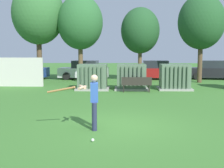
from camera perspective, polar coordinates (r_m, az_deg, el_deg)
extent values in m
plane|color=#3D752D|center=(9.89, 0.97, -8.11)|extent=(96.00, 96.00, 0.00)
cube|color=beige|center=(21.60, -19.38, 2.20)|extent=(4.80, 0.12, 2.00)
cube|color=#9E9B93|center=(18.88, -3.75, -0.89)|extent=(2.10, 1.70, 0.12)
cube|color=#567056|center=(18.79, -3.77, 1.56)|extent=(1.80, 1.40, 1.50)
cube|color=#495F49|center=(18.12, -6.01, 1.35)|extent=(0.06, 0.12, 1.27)
cube|color=#495F49|center=(18.08, -5.21, 1.35)|extent=(0.06, 0.12, 1.27)
cube|color=#495F49|center=(18.05, -4.41, 1.35)|extent=(0.06, 0.12, 1.27)
cube|color=#495F49|center=(18.03, -3.61, 1.35)|extent=(0.06, 0.12, 1.27)
cube|color=#495F49|center=(18.00, -2.80, 1.35)|extent=(0.06, 0.12, 1.27)
cube|color=#495F49|center=(17.98, -1.99, 1.35)|extent=(0.06, 0.12, 1.27)
cube|color=#9E9B93|center=(18.87, 3.73, -0.89)|extent=(2.10, 1.70, 0.12)
cube|color=#567056|center=(18.78, 3.75, 1.56)|extent=(1.80, 1.40, 1.50)
cube|color=#495F49|center=(18.02, 1.80, 1.36)|extent=(0.06, 0.12, 1.27)
cube|color=#495F49|center=(18.02, 2.61, 1.35)|extent=(0.06, 0.12, 1.27)
cube|color=#495F49|center=(18.02, 3.42, 1.35)|extent=(0.06, 0.12, 1.27)
cube|color=#495F49|center=(18.03, 4.23, 1.35)|extent=(0.06, 0.12, 1.27)
cube|color=#495F49|center=(18.04, 5.04, 1.34)|extent=(0.06, 0.12, 1.27)
cube|color=#495F49|center=(18.06, 5.85, 1.34)|extent=(0.06, 0.12, 1.27)
cube|color=#9E9B93|center=(19.24, 11.97, -0.87)|extent=(2.10, 1.70, 0.12)
cube|color=#567056|center=(19.16, 12.03, 1.53)|extent=(1.80, 1.40, 1.50)
cube|color=#495F49|center=(18.31, 10.48, 1.33)|extent=(0.06, 0.12, 1.27)
cube|color=#495F49|center=(18.35, 11.26, 1.33)|extent=(0.06, 0.12, 1.27)
cube|color=#495F49|center=(18.39, 12.05, 1.32)|extent=(0.06, 0.12, 1.27)
cube|color=#495F49|center=(18.44, 12.83, 1.32)|extent=(0.06, 0.12, 1.27)
cube|color=#495F49|center=(18.49, 13.61, 1.31)|extent=(0.06, 0.12, 1.27)
cube|color=#495F49|center=(18.54, 14.38, 1.30)|extent=(0.06, 0.12, 1.27)
cube|color=#2D2823|center=(17.71, 4.74, -0.12)|extent=(1.80, 0.42, 0.05)
cube|color=#2D2823|center=(17.50, 4.79, 0.61)|extent=(1.80, 0.06, 0.44)
cylinder|color=#2D2823|center=(17.85, 2.26, -0.82)|extent=(0.06, 0.06, 0.42)
cylinder|color=#2D2823|center=(17.94, 7.15, -0.83)|extent=(0.06, 0.06, 0.42)
cylinder|color=#2D2823|center=(17.57, 2.27, -0.93)|extent=(0.06, 0.06, 0.42)
cylinder|color=#2D2823|center=(17.66, 7.24, -0.94)|extent=(0.06, 0.06, 0.42)
cylinder|color=#282D4C|center=(9.24, -3.43, -6.36)|extent=(0.16, 0.16, 0.88)
cylinder|color=#282D4C|center=(9.71, -3.42, -5.73)|extent=(0.16, 0.16, 0.88)
cube|color=#3359B2|center=(9.34, -3.45, -1.60)|extent=(0.27, 0.42, 0.60)
sphere|color=#DBAD89|center=(9.29, -3.47, 1.12)|extent=(0.23, 0.23, 0.23)
cylinder|color=#DBAD89|center=(9.24, -5.79, -0.71)|extent=(0.22, 0.55, 0.09)
cylinder|color=#DBAD89|center=(9.42, -5.74, -0.57)|extent=(0.31, 0.53, 0.09)
cylinder|color=#A5723F|center=(9.40, -9.91, -1.11)|extent=(0.85, 0.14, 0.21)
sphere|color=#A5723F|center=(9.35, -7.33, -0.65)|extent=(0.08, 0.08, 0.08)
sphere|color=white|center=(8.26, -3.75, -10.78)|extent=(0.09, 0.09, 0.09)
cylinder|color=brown|center=(24.28, -13.86, 4.37)|extent=(0.41, 0.41, 3.31)
ellipsoid|color=#387038|center=(24.43, -14.10, 13.08)|extent=(4.07, 4.07, 4.83)
cylinder|color=brown|center=(23.35, -6.09, 3.90)|extent=(0.35, 0.35, 2.86)
ellipsoid|color=#2D6633|center=(23.42, -6.19, 11.77)|extent=(3.53, 3.53, 4.19)
cylinder|color=brown|center=(24.09, 5.41, 3.57)|extent=(0.31, 0.31, 2.51)
ellipsoid|color=#235128|center=(24.11, 5.48, 10.28)|extent=(3.09, 3.09, 3.67)
cylinder|color=brown|center=(23.86, 16.65, 3.73)|extent=(0.35, 0.35, 2.87)
ellipsoid|color=#235128|center=(23.93, 16.91, 11.45)|extent=(3.54, 3.54, 4.20)
cube|color=navy|center=(27.14, -16.75, 2.22)|extent=(4.38, 2.23, 0.80)
cube|color=#262B33|center=(27.03, -16.51, 3.74)|extent=(2.28, 1.82, 0.64)
cylinder|color=black|center=(27.01, -20.01, 1.53)|extent=(0.66, 0.30, 0.64)
cylinder|color=black|center=(28.50, -18.34, 1.84)|extent=(0.66, 0.30, 0.64)
cylinder|color=black|center=(25.84, -14.96, 1.50)|extent=(0.66, 0.30, 0.64)
cylinder|color=black|center=(27.39, -13.50, 1.81)|extent=(0.66, 0.30, 0.64)
cube|color=silver|center=(25.65, -5.51, 2.23)|extent=(4.33, 2.06, 0.80)
cube|color=#262B33|center=(25.57, -5.20, 3.84)|extent=(2.23, 1.74, 0.64)
cylinder|color=black|center=(25.17, -8.82, 1.51)|extent=(0.66, 0.28, 0.64)
cylinder|color=black|center=(26.80, -7.83, 1.83)|extent=(0.66, 0.28, 0.64)
cylinder|color=black|center=(24.58, -2.97, 1.46)|extent=(0.66, 0.28, 0.64)
cylinder|color=black|center=(26.25, -2.33, 1.79)|extent=(0.66, 0.28, 0.64)
cube|color=maroon|center=(25.78, 8.06, 2.22)|extent=(4.25, 1.83, 0.80)
cube|color=#262B33|center=(25.75, 8.42, 3.82)|extent=(2.15, 1.62, 0.64)
cylinder|color=black|center=(24.89, 5.20, 1.51)|extent=(0.65, 0.24, 0.64)
cylinder|color=black|center=(26.58, 5.11, 1.83)|extent=(0.65, 0.24, 0.64)
cylinder|color=black|center=(25.09, 11.16, 1.45)|extent=(0.65, 0.24, 0.64)
cylinder|color=black|center=(26.77, 10.69, 1.77)|extent=(0.65, 0.24, 0.64)
cube|color=black|center=(27.05, 18.75, 2.14)|extent=(4.40, 2.27, 0.80)
cube|color=#262B33|center=(27.03, 19.13, 3.65)|extent=(2.30, 1.84, 0.64)
cylinder|color=black|center=(26.06, 16.19, 1.50)|extent=(0.66, 0.31, 0.64)
cylinder|color=black|center=(27.75, 15.81, 1.80)|extent=(0.66, 0.31, 0.64)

